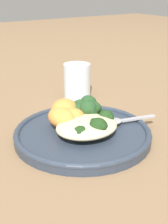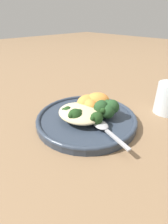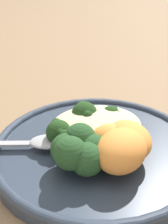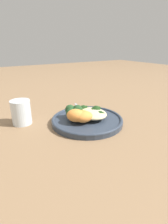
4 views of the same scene
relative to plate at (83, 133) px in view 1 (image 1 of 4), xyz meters
The scene contains 13 objects.
ground_plane 0.02m from the plate, 53.31° to the left, with size 4.00×4.00×0.00m, color #846647.
plate is the anchor object (origin of this frame).
quinoa_mound 0.03m from the plate, 78.55° to the left, with size 0.12×0.10×0.03m, color beige.
broccoli_stalk_0 0.04m from the plate, 43.75° to the left, with size 0.04×0.08×0.03m.
broccoli_stalk_1 0.04m from the plate, 93.01° to the left, with size 0.05×0.08×0.04m.
broccoli_stalk_2 0.04m from the plate, 164.88° to the left, with size 0.10×0.05×0.03m.
broccoli_stalk_3 0.04m from the plate, 139.65° to the right, with size 0.09×0.05×0.04m.
sweet_potato_chunk_0 0.05m from the plate, 48.82° to the right, with size 0.07×0.05×0.04m, color orange.
sweet_potato_chunk_1 0.04m from the plate, 58.62° to the right, with size 0.05×0.04×0.04m, color orange.
sweet_potato_chunk_2 0.06m from the plate, 80.89° to the right, with size 0.07×0.05×0.05m, color orange.
kale_tuft 0.06m from the plate, 131.32° to the right, with size 0.06×0.07×0.04m.
spoon 0.08m from the plate, 168.40° to the left, with size 0.12×0.05×0.01m.
water_glass 0.25m from the plate, 120.49° to the right, with size 0.07×0.07×0.09m, color silver.
Camera 1 is at (0.29, 0.44, 0.28)m, focal length 50.00 mm.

